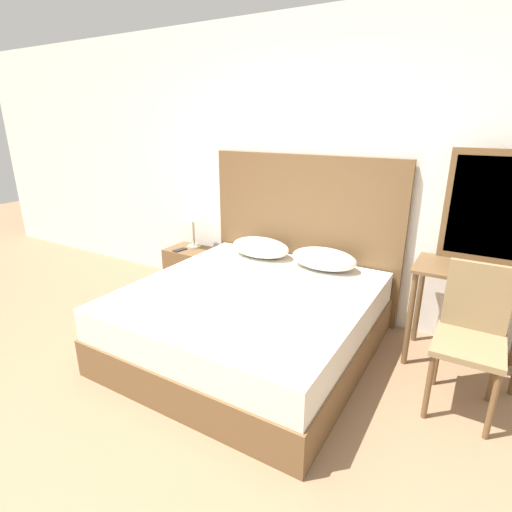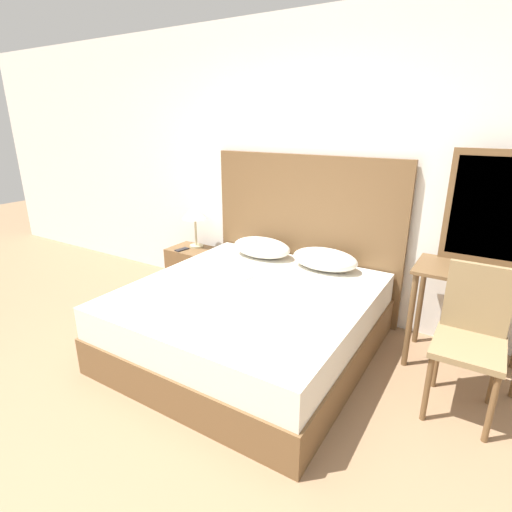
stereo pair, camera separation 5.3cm
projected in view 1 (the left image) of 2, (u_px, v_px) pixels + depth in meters
The scene contains 13 objects.
ground_plane at pixel (126, 473), 2.16m from camera, with size 16.00×16.00×0.00m, color #8C6B4C.
wall_back at pixel (314, 172), 3.71m from camera, with size 10.00×0.06×2.70m.
bed at pixel (250, 320), 3.23m from camera, with size 1.82×1.91×0.54m.
headboard at pixel (302, 234), 3.87m from camera, with size 1.91×0.05×1.51m.
pillow_left at pixel (260, 247), 3.86m from camera, with size 0.59×0.35×0.19m.
pillow_right at pixel (324, 259), 3.55m from camera, with size 0.59×0.35×0.19m.
phone_on_bed at pixel (244, 278), 3.34m from camera, with size 0.10×0.16×0.01m.
nightstand at pixel (189, 269), 4.40m from camera, with size 0.43×0.37×0.48m.
table_lamp at pixel (193, 214), 4.25m from camera, with size 0.27×0.27×0.46m.
phone_on_nightstand at pixel (180, 250), 4.26m from camera, with size 0.10×0.16×0.01m.
vanity_desk at pixel (471, 290), 2.92m from camera, with size 0.80×0.48×0.79m.
vanity_mirror at pixel (487, 207), 2.90m from camera, with size 0.57×0.03×0.83m.
chair at pixel (472, 329), 2.53m from camera, with size 0.41×0.45×0.96m.
Camera 1 is at (1.46, -1.07, 1.82)m, focal length 28.00 mm.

